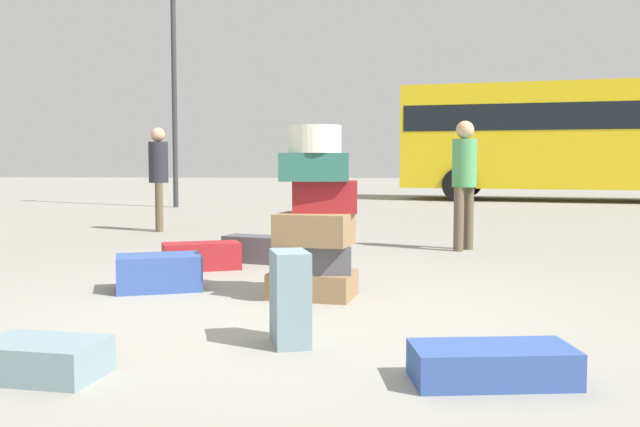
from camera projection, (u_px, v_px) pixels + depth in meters
ground_plane at (282, 312)px, 5.14m from camera, size 80.00×80.00×0.00m
suitcase_tower at (315, 221)px, 5.67m from camera, size 0.73×0.63×1.38m
suitcase_maroon_behind_tower at (202, 256)px, 7.15m from camera, size 0.83×0.59×0.27m
suitcase_navy_left_side at (492, 364)px, 3.51m from camera, size 0.84×0.48×0.18m
suitcase_charcoal_white_trunk at (256, 249)px, 7.67m from camera, size 0.74×0.51×0.29m
suitcase_slate_foreground_far at (290, 298)px, 4.22m from camera, size 0.29×0.37×0.56m
suitcase_navy_foreground_near at (159, 272)px, 6.02m from camera, size 0.81×0.65×0.30m
suitcase_slate_right_side at (42, 359)px, 3.59m from camera, size 0.65×0.48×0.19m
person_bearded_onlooker at (158, 170)px, 10.99m from camera, size 0.30×0.33×1.61m
person_tourist_with_camera at (464, 174)px, 8.63m from camera, size 0.30×0.30×1.58m
parked_bus at (576, 134)px, 19.28m from camera, size 9.56×4.42×3.15m
lamp_post at (173, 39)px, 16.44m from camera, size 0.36×0.36×5.99m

